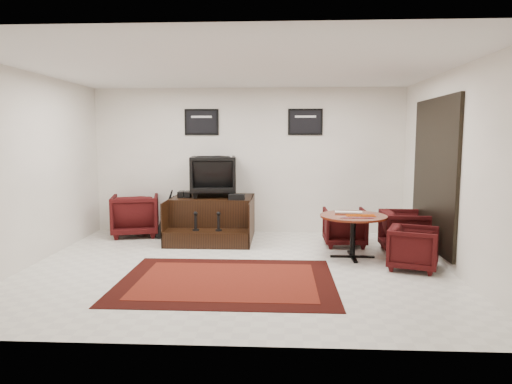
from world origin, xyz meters
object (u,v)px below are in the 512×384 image
(shine_podium, at_px, (213,219))
(meeting_table, at_px, (353,221))
(shine_chair, at_px, (213,174))
(armchair_side, at_px, (135,213))
(table_chair_corner, at_px, (414,246))
(table_chair_window, at_px, (406,229))
(table_chair_back, at_px, (345,225))

(shine_podium, distance_m, meeting_table, 2.70)
(shine_chair, bearing_deg, armchair_side, -6.14)
(shine_podium, height_order, armchair_side, armchair_side)
(table_chair_corner, bearing_deg, table_chair_window, 11.54)
(table_chair_window, relative_size, table_chair_corner, 1.12)
(table_chair_corner, bearing_deg, armchair_side, 86.87)
(table_chair_back, height_order, table_chair_window, table_chair_window)
(shine_chair, bearing_deg, table_chair_window, 155.97)
(armchair_side, bearing_deg, meeting_table, 146.02)
(shine_podium, distance_m, shine_chair, 0.85)
(armchair_side, distance_m, table_chair_window, 4.89)
(shine_podium, height_order, table_chair_corner, shine_podium)
(table_chair_back, bearing_deg, shine_podium, -11.38)
(shine_podium, bearing_deg, meeting_table, -28.24)
(meeting_table, height_order, table_chair_back, table_chair_back)
(table_chair_back, bearing_deg, shine_chair, -14.86)
(shine_chair, relative_size, armchair_side, 0.98)
(shine_podium, bearing_deg, table_chair_back, -11.14)
(shine_podium, xyz_separation_m, table_chair_back, (2.35, -0.46, 0.00))
(shine_podium, height_order, meeting_table, shine_podium)
(table_chair_back, bearing_deg, table_chair_corner, 118.47)
(armchair_side, distance_m, table_chair_back, 3.90)
(table_chair_corner, bearing_deg, shine_chair, 77.53)
(shine_podium, distance_m, table_chair_corner, 3.64)
(table_chair_back, relative_size, table_chair_corner, 1.07)
(shine_chair, height_order, armchair_side, shine_chair)
(shine_podium, xyz_separation_m, meeting_table, (2.37, -1.27, 0.23))
(armchair_side, height_order, table_chair_back, armchair_side)
(meeting_table, xyz_separation_m, table_chair_window, (0.91, 0.38, -0.21))
(shine_chair, height_order, table_chair_corner, shine_chair)
(shine_podium, height_order, shine_chair, shine_chair)
(meeting_table, xyz_separation_m, table_chair_back, (-0.01, 0.81, -0.23))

